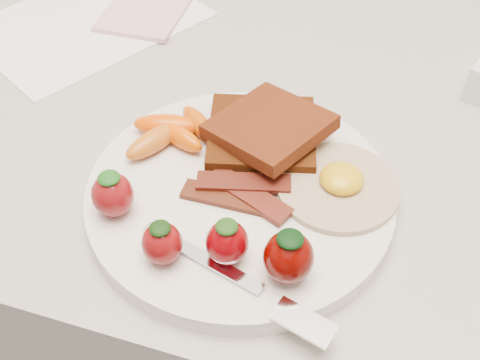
% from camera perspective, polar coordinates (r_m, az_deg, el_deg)
% --- Properties ---
extents(counter, '(2.00, 0.60, 0.90)m').
position_cam_1_polar(counter, '(0.98, 3.57, -13.86)').
color(counter, gray).
rests_on(counter, ground).
extents(plate, '(0.27, 0.27, 0.02)m').
position_cam_1_polar(plate, '(0.53, 0.00, -1.42)').
color(plate, silver).
rests_on(plate, counter).
extents(toast_lower, '(0.12, 0.12, 0.01)m').
position_cam_1_polar(toast_lower, '(0.57, 2.07, 4.41)').
color(toast_lower, black).
rests_on(toast_lower, plate).
extents(toast_upper, '(0.12, 0.12, 0.02)m').
position_cam_1_polar(toast_upper, '(0.55, 2.82, 5.09)').
color(toast_upper, '#3C160B').
rests_on(toast_upper, toast_lower).
extents(fried_egg, '(0.13, 0.13, 0.02)m').
position_cam_1_polar(fried_egg, '(0.53, 9.35, -0.39)').
color(fried_egg, beige).
rests_on(fried_egg, plate).
extents(bacon_strips, '(0.10, 0.06, 0.01)m').
position_cam_1_polar(bacon_strips, '(0.52, 0.05, -1.11)').
color(bacon_strips, black).
rests_on(bacon_strips, plate).
extents(baby_carrots, '(0.09, 0.09, 0.02)m').
position_cam_1_polar(baby_carrots, '(0.57, -6.46, 4.58)').
color(baby_carrots, '#E24900').
rests_on(baby_carrots, plate).
extents(strawberries, '(0.19, 0.07, 0.05)m').
position_cam_1_polar(strawberries, '(0.47, -3.44, -5.14)').
color(strawberries, maroon).
rests_on(strawberries, plate).
extents(fork, '(0.17, 0.07, 0.00)m').
position_cam_1_polar(fork, '(0.46, 0.56, -9.94)').
color(fork, silver).
rests_on(fork, plate).
extents(paper_sheet, '(0.30, 0.32, 0.00)m').
position_cam_1_polar(paper_sheet, '(0.79, -14.25, 14.36)').
color(paper_sheet, white).
rests_on(paper_sheet, counter).
extents(notepad, '(0.10, 0.14, 0.01)m').
position_cam_1_polar(notepad, '(0.80, -8.66, 15.93)').
color(notepad, '#E1A6AE').
rests_on(notepad, paper_sheet).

